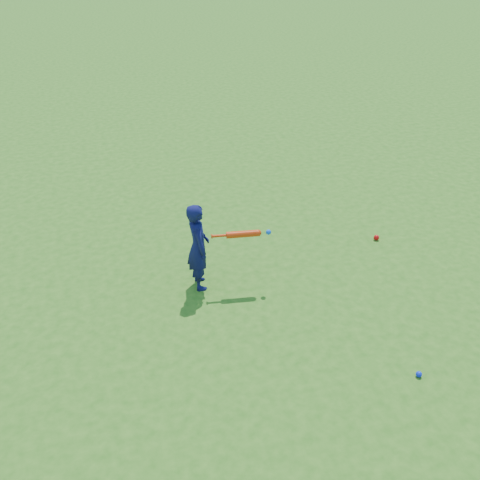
{
  "coord_description": "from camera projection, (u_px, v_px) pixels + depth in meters",
  "views": [
    {
      "loc": [
        -0.43,
        -4.78,
        3.91
      ],
      "look_at": [
        1.01,
        0.45,
        0.6
      ],
      "focal_mm": 40.0,
      "sensor_mm": 36.0,
      "label": 1
    }
  ],
  "objects": [
    {
      "name": "child",
      "position": [
        198.0,
        247.0,
        6.31
      ],
      "size": [
        0.27,
        0.41,
        1.11
      ],
      "primitive_type": "imported",
      "rotation": [
        0.0,
        0.0,
        1.57
      ],
      "color": "#0E1045",
      "rests_on": "ground"
    },
    {
      "name": "bat_swing",
      "position": [
        245.0,
        234.0,
        6.26
      ],
      "size": [
        0.71,
        0.14,
        0.08
      ],
      "rotation": [
        0.0,
        0.0,
        -0.13
      ],
      "color": "red",
      "rests_on": "ground"
    },
    {
      "name": "ground_ball_blue",
      "position": [
        419.0,
        374.0,
        5.27
      ],
      "size": [
        0.06,
        0.06,
        0.06
      ],
      "primitive_type": "sphere",
      "color": "#0C21DC",
      "rests_on": "ground"
    },
    {
      "name": "ground",
      "position": [
        165.0,
        317.0,
        6.07
      ],
      "size": [
        80.0,
        80.0,
        0.0
      ],
      "primitive_type": "plane",
      "color": "#2A6016",
      "rests_on": "ground"
    },
    {
      "name": "ground_ball_red",
      "position": [
        376.0,
        238.0,
        7.49
      ],
      "size": [
        0.08,
        0.08,
        0.08
      ],
      "primitive_type": "sphere",
      "color": "#C30909",
      "rests_on": "ground"
    }
  ]
}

